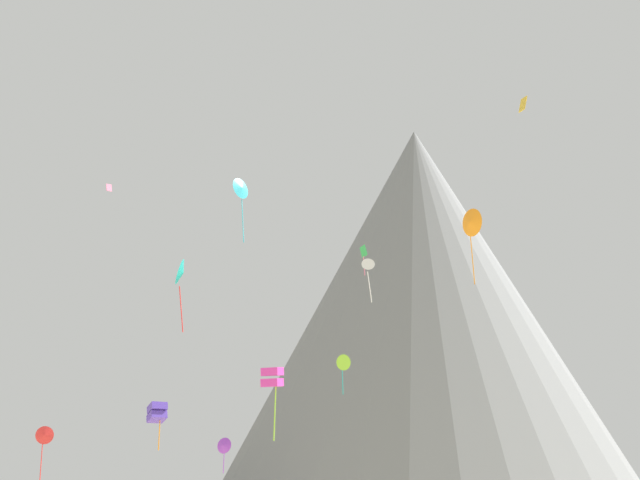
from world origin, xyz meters
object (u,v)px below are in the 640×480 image
rock_massif (433,324)px  kite_violet_low (224,446)px  kite_red_low (44,437)px  kite_teal_mid (182,273)px  kite_cyan_high (241,189)px  kite_white_mid (368,266)px  kite_pink_high (109,188)px  kite_gold_high (523,104)px  kite_lime_mid (344,363)px  kite_orange_high (471,223)px  kite_indigo_low (157,413)px  kite_magenta_low (272,378)px  kite_green_high (364,253)px

rock_massif → kite_violet_low: 43.08m
kite_red_low → kite_teal_mid: bearing=-60.9°
kite_teal_mid → kite_cyan_high: kite_cyan_high is taller
kite_white_mid → kite_pink_high: size_ratio=4.92×
kite_gold_high → kite_cyan_high: kite_gold_high is taller
rock_massif → kite_teal_mid: 66.80m
kite_pink_high → kite_lime_mid: bearing=176.1°
kite_cyan_high → kite_pink_high: bearing=87.0°
kite_violet_low → kite_cyan_high: size_ratio=0.58×
kite_orange_high → kite_lime_mid: size_ratio=1.71×
kite_pink_high → kite_teal_mid: bearing=116.1°
kite_gold_high → kite_indigo_low: (-31.28, 3.93, -26.05)m
kite_pink_high → kite_indigo_low: size_ratio=0.22×
kite_orange_high → kite_magenta_low: bearing=-72.8°
rock_massif → kite_magenta_low: rock_massif is taller
kite_pink_high → kite_red_low: kite_pink_high is taller
kite_lime_mid → kite_gold_high: bearing=155.5°
kite_white_mid → kite_red_low: size_ratio=0.86×
kite_teal_mid → kite_pink_high: size_ratio=6.37×
kite_orange_high → kite_red_low: (-37.72, 1.76, -18.82)m
kite_gold_high → kite_pink_high: bearing=86.1°
kite_white_mid → kite_violet_low: 26.39m
rock_massif → kite_lime_mid: 38.84m
kite_teal_mid → kite_green_high: 27.73m
kite_teal_mid → kite_pink_high: 35.73m
rock_massif → kite_red_low: (-39.64, -46.88, -18.98)m
kite_lime_mid → kite_cyan_high: bearing=78.7°
kite_orange_high → kite_magenta_low: kite_orange_high is taller
kite_teal_mid → kite_green_high: (14.55, 22.33, 7.67)m
kite_violet_low → kite_lime_mid: 16.24m
kite_white_mid → kite_gold_high: kite_gold_high is taller
kite_orange_high → kite_indigo_low: bearing=-119.3°
kite_cyan_high → kite_magenta_low: size_ratio=1.39×
kite_orange_high → kite_violet_low: size_ratio=1.88×
kite_pink_high → kite_cyan_high: kite_pink_high is taller
kite_teal_mid → kite_cyan_high: bearing=-16.9°
kite_gold_high → kite_indigo_low: bearing=106.8°
kite_orange_high → kite_indigo_low: 32.25m
kite_red_low → kite_pink_high: bearing=73.6°
kite_magenta_low → kite_pink_high: bearing=138.5°
kite_green_high → kite_lime_mid: size_ratio=0.75×
kite_orange_high → kite_pink_high: bearing=-146.7°
kite_pink_high → kite_magenta_low: kite_pink_high is taller
kite_green_high → kite_lime_mid: bearing=47.1°
rock_massif → kite_orange_high: bearing=-92.3°
kite_pink_high → kite_violet_low: (13.18, 4.01, -27.82)m
kite_cyan_high → kite_indigo_low: kite_cyan_high is taller
kite_magenta_low → kite_white_mid: bearing=92.5°
kite_violet_low → kite_magenta_low: kite_magenta_low is taller
kite_white_mid → kite_indigo_low: kite_white_mid is taller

